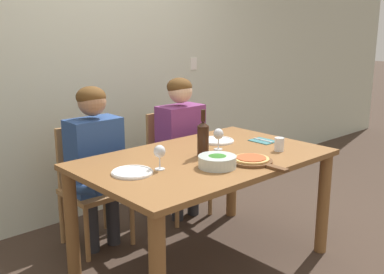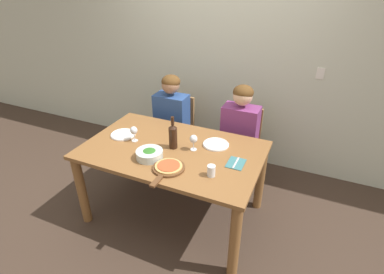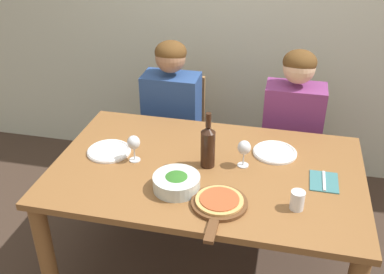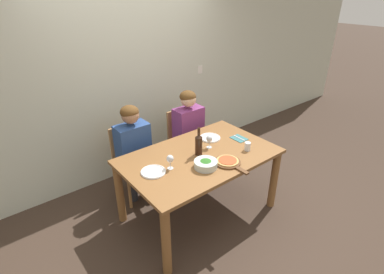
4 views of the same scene
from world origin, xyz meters
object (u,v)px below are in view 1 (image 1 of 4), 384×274
at_px(person_man, 182,135).
at_px(dinner_plate_left, 132,172).
at_px(chair_left, 90,182).
at_px(wine_glass_left, 160,153).
at_px(dinner_plate_right, 218,141).
at_px(chair_right, 174,160).
at_px(broccoli_bowl, 217,161).
at_px(pizza_on_board, 252,161).
at_px(water_tumbler, 279,144).
at_px(person_woman, 96,153).
at_px(wine_bottle, 203,138).
at_px(wine_glass_right, 218,135).
at_px(fork_on_napkin, 263,141).

relative_size(person_man, dinner_plate_left, 4.95).
height_order(chair_left, wine_glass_left, wine_glass_left).
bearing_deg(dinner_plate_right, chair_right, 81.96).
xyz_separation_m(broccoli_bowl, dinner_plate_right, (0.45, 0.44, -0.03)).
bearing_deg(chair_left, person_man, -7.68).
xyz_separation_m(chair_right, person_man, (0.00, -0.11, 0.24)).
bearing_deg(dinner_plate_left, person_man, 35.14).
distance_m(broccoli_bowl, pizza_on_board, 0.24).
bearing_deg(water_tumbler, pizza_on_board, -170.17).
xyz_separation_m(person_woman, wine_bottle, (0.39, -0.70, 0.18)).
xyz_separation_m(dinner_plate_left, wine_glass_left, (0.17, -0.05, 0.10)).
height_order(person_man, pizza_on_board, person_man).
distance_m(broccoli_bowl, water_tumbler, 0.58).
xyz_separation_m(chair_left, dinner_plate_right, (0.73, -0.62, 0.31)).
distance_m(person_woman, water_tumbler, 1.30).
xyz_separation_m(chair_right, wine_glass_left, (-0.82, -0.85, 0.40)).
height_order(person_woman, wine_glass_left, person_woman).
distance_m(chair_left, person_woman, 0.27).
bearing_deg(wine_glass_left, chair_right, 46.11).
relative_size(person_man, wine_glass_left, 7.97).
bearing_deg(person_woman, wine_glass_right, -49.00).
height_order(broccoli_bowl, fork_on_napkin, broccoli_bowl).
distance_m(person_woman, wine_glass_left, 0.76).
xyz_separation_m(chair_left, fork_on_napkin, (0.99, -0.83, 0.30)).
relative_size(wine_bottle, broccoli_bowl, 1.33).
bearing_deg(broccoli_bowl, wine_glass_right, 43.45).
relative_size(pizza_on_board, wine_glass_right, 2.69).
height_order(dinner_plate_left, wine_glass_left, wine_glass_left).
bearing_deg(wine_glass_left, dinner_plate_right, 18.03).
height_order(dinner_plate_right, wine_glass_right, wine_glass_right).
bearing_deg(wine_glass_right, chair_right, 72.55).
bearing_deg(wine_glass_right, broccoli_bowl, -136.55).
relative_size(person_man, wine_bottle, 3.88).
bearing_deg(pizza_on_board, chair_right, 74.77).
bearing_deg(wine_bottle, dinner_plate_left, 179.25).
bearing_deg(fork_on_napkin, dinner_plate_right, 140.30).
bearing_deg(pizza_on_board, dinner_plate_right, 66.94).
distance_m(chair_left, wine_glass_right, 1.05).
bearing_deg(person_man, chair_left, 172.32).
bearing_deg(person_woman, chair_right, 7.68).
bearing_deg(chair_left, fork_on_napkin, -39.88).
bearing_deg(wine_glass_right, wine_glass_left, -172.25).
bearing_deg(chair_right, broccoli_bowl, -117.00).
distance_m(chair_right, water_tumbler, 1.13).
distance_m(person_woman, wine_glass_right, 0.90).
distance_m(chair_right, person_woman, 0.86).
relative_size(chair_left, water_tumbler, 9.53).
xyz_separation_m(chair_right, dinner_plate_right, (-0.09, -0.62, 0.31)).
relative_size(wine_bottle, pizza_on_board, 0.76).
xyz_separation_m(person_man, water_tumbler, (0.04, -0.97, 0.10)).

